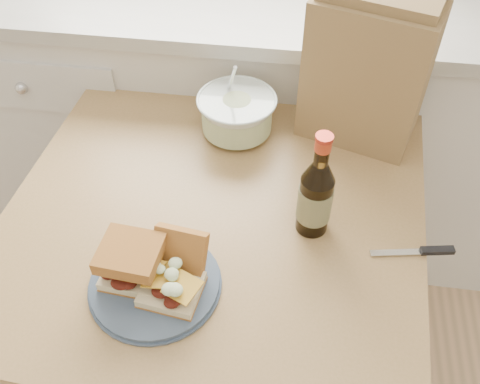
# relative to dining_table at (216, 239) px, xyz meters

# --- Properties ---
(cabinet_run) EXTENTS (2.50, 0.64, 0.94)m
(cabinet_run) POSITION_rel_dining_table_xyz_m (-0.12, 0.70, -0.18)
(cabinet_run) COLOR white
(cabinet_run) RESTS_ON ground
(dining_table) EXTENTS (0.98, 0.98, 0.76)m
(dining_table) POSITION_rel_dining_table_xyz_m (0.00, 0.00, 0.00)
(dining_table) COLOR #AC8251
(dining_table) RESTS_ON ground
(plate) EXTENTS (0.25, 0.25, 0.02)m
(plate) POSITION_rel_dining_table_xyz_m (-0.08, -0.22, 0.12)
(plate) COLOR #415269
(plate) RESTS_ON dining_table
(sandwich_left) EXTENTS (0.12, 0.11, 0.08)m
(sandwich_left) POSITION_rel_dining_table_xyz_m (-0.12, -0.21, 0.17)
(sandwich_left) COLOR beige
(sandwich_left) RESTS_ON plate
(sandwich_right) EXTENTS (0.12, 0.16, 0.09)m
(sandwich_right) POSITION_rel_dining_table_xyz_m (-0.04, -0.21, 0.16)
(sandwich_right) COLOR beige
(sandwich_right) RESTS_ON plate
(coleslaw_bowl) EXTENTS (0.20, 0.20, 0.20)m
(coleslaw_bowl) POSITION_rel_dining_table_xyz_m (0.01, 0.27, 0.16)
(coleslaw_bowl) COLOR silver
(coleslaw_bowl) RESTS_ON dining_table
(beer_bottle) EXTENTS (0.07, 0.07, 0.26)m
(beer_bottle) POSITION_rel_dining_table_xyz_m (0.21, -0.02, 0.21)
(beer_bottle) COLOR black
(beer_bottle) RESTS_ON dining_table
(knife) EXTENTS (0.17, 0.05, 0.01)m
(knife) POSITION_rel_dining_table_xyz_m (0.45, -0.06, 0.12)
(knife) COLOR silver
(knife) RESTS_ON dining_table
(paper_bag) EXTENTS (0.31, 0.25, 0.36)m
(paper_bag) POSITION_rel_dining_table_xyz_m (0.31, 0.32, 0.29)
(paper_bag) COLOR #977649
(paper_bag) RESTS_ON dining_table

